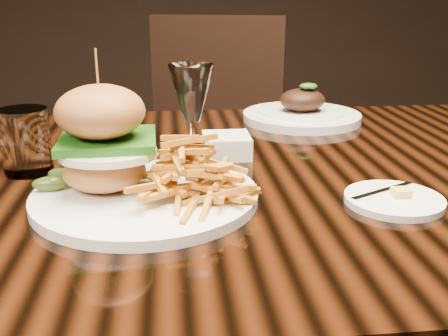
{
  "coord_description": "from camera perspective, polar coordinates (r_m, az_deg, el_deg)",
  "views": [
    {
      "loc": [
        -0.12,
        -0.81,
        1.03
      ],
      "look_at": [
        -0.05,
        -0.17,
        0.81
      ],
      "focal_mm": 42.0,
      "sensor_mm": 36.0,
      "label": 1
    }
  ],
  "objects": [
    {
      "name": "far_dish",
      "position": [
        1.2,
        8.46,
        5.9
      ],
      "size": [
        0.26,
        0.26,
        0.09
      ],
      "rotation": [
        0.0,
        0.0,
        -0.08
      ],
      "color": "white",
      "rests_on": "dining_table"
    },
    {
      "name": "side_saucer",
      "position": [
        0.76,
        18.0,
        -3.28
      ],
      "size": [
        0.14,
        0.14,
        0.02
      ],
      "rotation": [
        0.0,
        0.0,
        -0.06
      ],
      "color": "white",
      "rests_on": "dining_table"
    },
    {
      "name": "ramekin",
      "position": [
        0.93,
        0.27,
        2.46
      ],
      "size": [
        0.1,
        0.1,
        0.04
      ],
      "primitive_type": "cube",
      "rotation": [
        0.0,
        0.0,
        0.34
      ],
      "color": "white",
      "rests_on": "dining_table"
    },
    {
      "name": "dining_table",
      "position": [
        0.9,
        2.33,
        -4.66
      ],
      "size": [
        1.6,
        0.9,
        0.75
      ],
      "color": "black",
      "rests_on": "ground"
    },
    {
      "name": "burger_plate",
      "position": [
        0.73,
        -9.01,
        0.59
      ],
      "size": [
        0.31,
        0.31,
        0.21
      ],
      "rotation": [
        0.0,
        0.0,
        -0.18
      ],
      "color": "white",
      "rests_on": "dining_table"
    },
    {
      "name": "water_tumbler",
      "position": [
        0.89,
        -20.77,
        2.76
      ],
      "size": [
        0.08,
        0.08,
        0.1
      ],
      "primitive_type": "cylinder",
      "color": "white",
      "rests_on": "dining_table"
    },
    {
      "name": "wine_glass",
      "position": [
        0.77,
        -3.55,
        7.66
      ],
      "size": [
        0.07,
        0.07,
        0.18
      ],
      "color": "white",
      "rests_on": "dining_table"
    },
    {
      "name": "chair_far",
      "position": [
        1.78,
        -1.35,
        2.74
      ],
      "size": [
        0.57,
        0.57,
        0.95
      ],
      "rotation": [
        0.0,
        0.0,
        -0.27
      ],
      "color": "black",
      "rests_on": "ground"
    }
  ]
}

